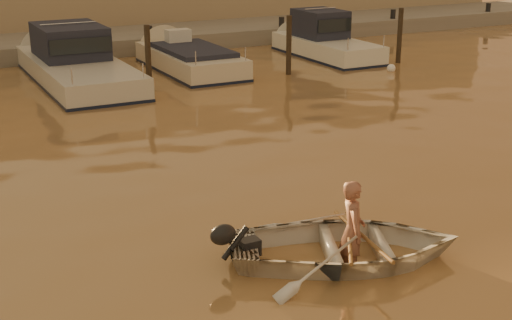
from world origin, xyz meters
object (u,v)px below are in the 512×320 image
dinghy (345,246)px  moored_boat_4 (327,41)px  person (353,230)px  moored_boat_2 (77,63)px  moored_boat_3 (190,64)px

dinghy → moored_boat_4: size_ratio=0.59×
person → moored_boat_2: moored_boat_2 is taller
person → moored_boat_4: 17.50m
person → moored_boat_4: (9.13, 14.93, 0.12)m
person → moored_boat_2: size_ratio=0.19×
moored_boat_3 → moored_boat_4: moored_boat_4 is taller
dinghy → moored_boat_3: 15.31m
moored_boat_2 → dinghy: bearing=-88.3°
person → moored_boat_4: bearing=-8.6°
moored_boat_3 → moored_boat_4: (5.68, 0.00, 0.40)m
dinghy → moored_boat_4: moored_boat_4 is taller
person → moored_boat_3: bearing=9.9°
person → moored_boat_2: (-0.52, 14.93, 0.12)m
moored_boat_4 → dinghy: bearing=-121.8°
dinghy → moored_boat_4: bearing=-8.9°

